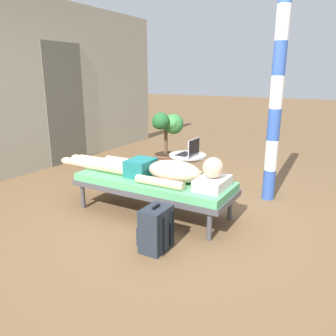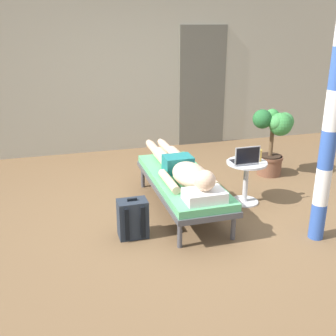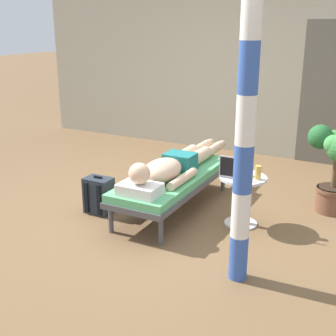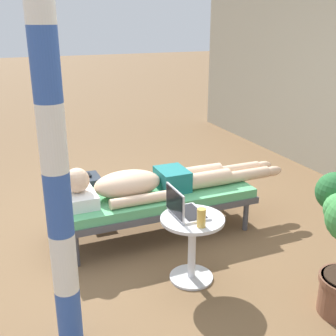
% 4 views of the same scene
% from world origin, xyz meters
% --- Properties ---
extents(ground_plane, '(40.00, 40.00, 0.00)m').
position_xyz_m(ground_plane, '(0.00, 0.00, 0.00)').
color(ground_plane, brown).
extents(house_door_panel, '(0.84, 0.03, 2.04)m').
position_xyz_m(house_door_panel, '(1.14, 2.74, 1.02)').
color(house_door_panel, '#625F54').
rests_on(house_door_panel, ground).
extents(lounge_chair, '(0.67, 1.81, 0.42)m').
position_xyz_m(lounge_chair, '(-0.06, 0.19, 0.35)').
color(lounge_chair, '#4C4C51').
rests_on(lounge_chair, ground).
extents(person_reclining, '(0.53, 2.17, 0.32)m').
position_xyz_m(person_reclining, '(-0.06, 0.16, 0.52)').
color(person_reclining, white).
rests_on(person_reclining, lounge_chair).
extents(side_table, '(0.48, 0.48, 0.52)m').
position_xyz_m(side_table, '(0.74, 0.17, 0.36)').
color(side_table, silver).
rests_on(side_table, ground).
extents(laptop, '(0.31, 0.24, 0.23)m').
position_xyz_m(laptop, '(0.68, 0.12, 0.58)').
color(laptop, silver).
rests_on(laptop, side_table).
extents(drink_glass, '(0.06, 0.06, 0.14)m').
position_xyz_m(drink_glass, '(0.89, 0.16, 0.59)').
color(drink_glass, gold).
rests_on(drink_glass, side_table).
extents(backpack, '(0.30, 0.26, 0.42)m').
position_xyz_m(backpack, '(-0.74, -0.27, 0.20)').
color(backpack, '#262D38').
rests_on(backpack, ground).
extents(potted_plant, '(0.63, 0.49, 0.97)m').
position_xyz_m(potted_plant, '(1.52, 0.93, 0.61)').
color(potted_plant, brown).
rests_on(potted_plant, ground).
extents(porch_post, '(0.15, 0.15, 2.64)m').
position_xyz_m(porch_post, '(1.06, -0.82, 1.32)').
color(porch_post, '#3359B2').
rests_on(porch_post, ground).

